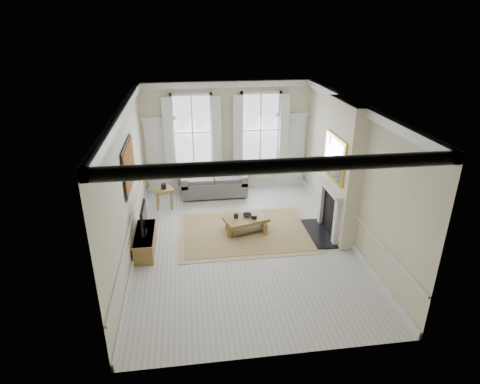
{
  "coord_description": "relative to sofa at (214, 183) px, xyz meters",
  "views": [
    {
      "loc": [
        -1.22,
        -8.44,
        5.12
      ],
      "look_at": [
        -0.03,
        0.32,
        1.25
      ],
      "focal_mm": 30.0,
      "sensor_mm": 36.0,
      "label": 1
    }
  ],
  "objects": [
    {
      "name": "fireplace",
      "position": [
        2.67,
        -2.91,
        0.36
      ],
      "size": [
        0.21,
        1.45,
        1.33
      ],
      "color": "silver",
      "rests_on": "floor"
    },
    {
      "name": "left_wall",
      "position": [
        -2.13,
        -3.11,
        1.33
      ],
      "size": [
        0.0,
        7.2,
        7.2
      ],
      "primitive_type": "plane",
      "rotation": [
        1.57,
        0.0,
        1.57
      ],
      "color": "beige",
      "rests_on": "floor"
    },
    {
      "name": "window_right",
      "position": [
        1.52,
        0.44,
        1.53
      ],
      "size": [
        1.26,
        0.2,
        2.2
      ],
      "primitive_type": null,
      "color": "#B2BCC6",
      "rests_on": "back_wall"
    },
    {
      "name": "chimney_breast",
      "position": [
        2.9,
        -2.91,
        1.33
      ],
      "size": [
        0.35,
        1.7,
        3.38
      ],
      "primitive_type": "cube",
      "color": "beige",
      "rests_on": "floor"
    },
    {
      "name": "sofa",
      "position": [
        0.0,
        0.0,
        0.0
      ],
      "size": [
        2.0,
        0.97,
        0.89
      ],
      "color": "#5B5B59",
      "rests_on": "floor"
    },
    {
      "name": "ceiling",
      "position": [
        0.47,
        -3.11,
        3.03
      ],
      "size": [
        7.2,
        7.2,
        0.0
      ],
      "primitive_type": "plane",
      "rotation": [
        3.14,
        0.0,
        0.0
      ],
      "color": "white",
      "rests_on": "back_wall"
    },
    {
      "name": "rug",
      "position": [
        0.63,
        -2.54,
        -0.36
      ],
      "size": [
        3.5,
        2.6,
        0.02
      ],
      "primitive_type": "cube",
      "color": "olive",
      "rests_on": "floor"
    },
    {
      "name": "window_left",
      "position": [
        -0.58,
        0.44,
        1.53
      ],
      "size": [
        1.26,
        0.2,
        2.2
      ],
      "primitive_type": null,
      "color": "#B2BCC6",
      "rests_on": "back_wall"
    },
    {
      "name": "tv",
      "position": [
        -1.84,
        -3.11,
        0.51
      ],
      "size": [
        0.08,
        0.9,
        0.68
      ],
      "color": "black",
      "rests_on": "tv_stand"
    },
    {
      "name": "ceramic_pot_b",
      "position": [
        0.83,
        -2.59,
        0.08
      ],
      "size": [
        0.14,
        0.14,
        0.1
      ],
      "primitive_type": "cylinder",
      "color": "black",
      "rests_on": "coffee_table"
    },
    {
      "name": "mirror",
      "position": [
        2.68,
        -2.91,
        1.68
      ],
      "size": [
        0.06,
        1.26,
        1.06
      ],
      "primitive_type": "cube",
      "color": "gold",
      "rests_on": "chimney_breast"
    },
    {
      "name": "floor",
      "position": [
        0.47,
        -3.11,
        -0.37
      ],
      "size": [
        7.2,
        7.2,
        0.0
      ],
      "primitive_type": "plane",
      "color": "#B7B5AD",
      "rests_on": "ground"
    },
    {
      "name": "ceramic_pot_a",
      "position": [
        0.38,
        -2.49,
        0.09
      ],
      "size": [
        0.11,
        0.11,
        0.11
      ],
      "primitive_type": "cylinder",
      "color": "black",
      "rests_on": "coffee_table"
    },
    {
      "name": "tv_stand",
      "position": [
        -1.87,
        -3.11,
        -0.13
      ],
      "size": [
        0.43,
        1.35,
        0.48
      ],
      "primitive_type": "cube",
      "color": "brown",
      "rests_on": "floor"
    },
    {
      "name": "hearth",
      "position": [
        2.47,
        -2.91,
        -0.35
      ],
      "size": [
        0.55,
        1.5,
        0.05
      ],
      "primitive_type": "cube",
      "color": "black",
      "rests_on": "floor"
    },
    {
      "name": "door_left",
      "position": [
        -1.58,
        0.45,
        0.78
      ],
      "size": [
        0.9,
        0.08,
        2.3
      ],
      "primitive_type": "cube",
      "color": "silver",
      "rests_on": "floor"
    },
    {
      "name": "right_wall",
      "position": [
        3.07,
        -3.11,
        1.33
      ],
      "size": [
        0.0,
        7.2,
        7.2
      ],
      "primitive_type": "plane",
      "rotation": [
        1.57,
        0.0,
        -1.57
      ],
      "color": "beige",
      "rests_on": "floor"
    },
    {
      "name": "painting",
      "position": [
        -2.09,
        -2.81,
        1.68
      ],
      "size": [
        0.05,
        1.66,
        1.06
      ],
      "primitive_type": "cube",
      "color": "#9E5B1B",
      "rests_on": "left_wall"
    },
    {
      "name": "door_right",
      "position": [
        2.52,
        0.45,
        0.78
      ],
      "size": [
        0.9,
        0.08,
        2.3
      ],
      "primitive_type": "cube",
      "color": "silver",
      "rests_on": "floor"
    },
    {
      "name": "bowl",
      "position": [
        0.68,
        -2.44,
        0.06
      ],
      "size": [
        0.27,
        0.27,
        0.06
      ],
      "primitive_type": "imported",
      "rotation": [
        0.0,
        0.0,
        -0.13
      ],
      "color": "black",
      "rests_on": "coffee_table"
    },
    {
      "name": "side_table",
      "position": [
        -1.49,
        -0.75,
        0.1
      ],
      "size": [
        0.63,
        0.63,
        0.59
      ],
      "rotation": [
        0.0,
        0.0,
        0.43
      ],
      "color": "brown",
      "rests_on": "floor"
    },
    {
      "name": "back_wall",
      "position": [
        0.47,
        0.49,
        1.33
      ],
      "size": [
        5.2,
        0.0,
        5.2
      ],
      "primitive_type": "plane",
      "rotation": [
        1.57,
        0.0,
        0.0
      ],
      "color": "beige",
      "rests_on": "floor"
    },
    {
      "name": "coffee_table",
      "position": [
        0.63,
        -2.54,
        -0.05
      ],
      "size": [
        1.21,
        0.91,
        0.4
      ],
      "rotation": [
        0.0,
        0.0,
        0.29
      ],
      "color": "brown",
      "rests_on": "rug"
    }
  ]
}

